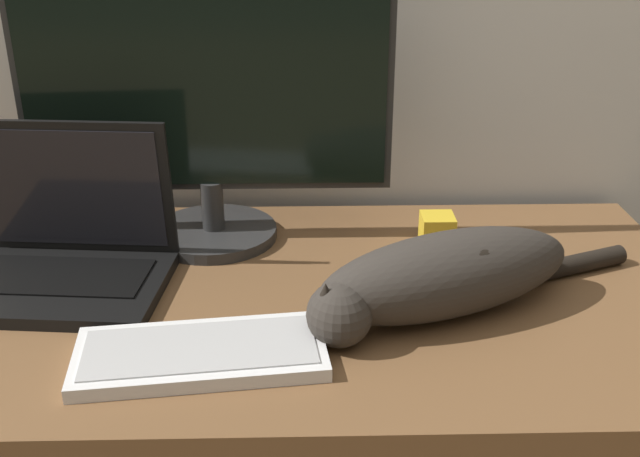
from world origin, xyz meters
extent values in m
cube|color=brown|center=(0.00, 0.35, 0.69)|extent=(1.44, 0.69, 0.06)
cylinder|color=#282828|center=(-0.08, 0.55, 0.73)|extent=(0.23, 0.23, 0.02)
cylinder|color=#282828|center=(-0.08, 0.55, 0.79)|extent=(0.04, 0.04, 0.09)
cube|color=#282828|center=(-0.08, 0.55, 1.02)|extent=(0.63, 0.02, 0.39)
cube|color=black|center=(-0.08, 0.54, 1.02)|extent=(0.61, 0.01, 0.36)
cube|color=black|center=(-0.30, 0.35, 0.73)|extent=(0.34, 0.26, 0.02)
cube|color=black|center=(-0.29, 0.37, 0.75)|extent=(0.27, 0.15, 0.00)
cube|color=black|center=(-0.29, 0.46, 0.86)|extent=(0.32, 0.06, 0.23)
cube|color=black|center=(-0.29, 0.45, 0.86)|extent=(0.29, 0.05, 0.20)
cube|color=white|center=(-0.05, 0.16, 0.73)|extent=(0.35, 0.19, 0.02)
cube|color=#B3B3B3|center=(-0.05, 0.16, 0.75)|extent=(0.32, 0.15, 0.00)
ellipsoid|color=#332D28|center=(0.30, 0.28, 0.79)|extent=(0.43, 0.28, 0.13)
ellipsoid|color=black|center=(0.31, 0.29, 0.82)|extent=(0.21, 0.16, 0.05)
sphere|color=#332D28|center=(0.13, 0.20, 0.77)|extent=(0.09, 0.09, 0.09)
cone|color=black|center=(0.11, 0.19, 0.81)|extent=(0.04, 0.04, 0.03)
cone|color=black|center=(0.15, 0.20, 0.81)|extent=(0.04, 0.04, 0.03)
cylinder|color=black|center=(0.53, 0.40, 0.74)|extent=(0.18, 0.10, 0.03)
cube|color=gold|center=(0.32, 0.51, 0.75)|extent=(0.06, 0.06, 0.06)
camera|label=1|loc=(0.09, -0.69, 1.30)|focal=42.00mm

